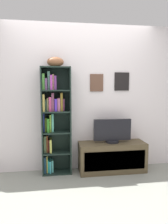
% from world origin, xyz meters
% --- Properties ---
extents(ground, '(5.20, 5.20, 0.04)m').
position_xyz_m(ground, '(0.00, 0.00, -0.02)').
color(ground, gray).
extents(back_wall, '(4.80, 0.08, 2.48)m').
position_xyz_m(back_wall, '(0.00, 1.13, 1.24)').
color(back_wall, silver).
rests_on(back_wall, ground).
extents(bookshelf, '(0.47, 0.27, 1.75)m').
position_xyz_m(bookshelf, '(-0.46, 1.00, 0.91)').
color(bookshelf, black).
rests_on(bookshelf, ground).
extents(football, '(0.27, 0.17, 0.15)m').
position_xyz_m(football, '(-0.41, 0.97, 1.83)').
color(football, brown).
rests_on(football, bookshelf).
extents(tv_stand, '(1.13, 0.39, 0.50)m').
position_xyz_m(tv_stand, '(0.52, 0.90, 0.25)').
color(tv_stand, brown).
rests_on(tv_stand, ground).
extents(television, '(0.64, 0.22, 0.40)m').
position_xyz_m(television, '(0.52, 0.90, 0.69)').
color(television, black).
rests_on(television, tv_stand).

